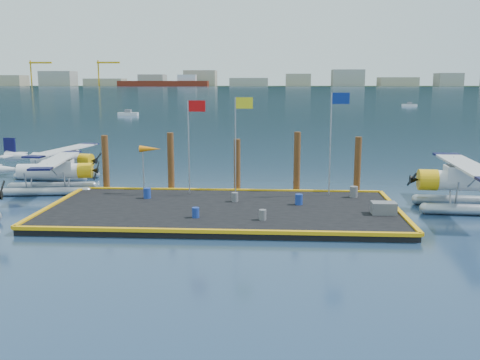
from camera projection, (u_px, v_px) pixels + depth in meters
The scene contains 23 objects.
ground at pixel (222, 214), 30.97m from camera, with size 4000.00×4000.00×0.00m, color navy.
dock at pixel (222, 211), 30.93m from camera, with size 20.00×10.00×0.40m, color black.
dock_bumpers at pixel (222, 206), 30.88m from camera, with size 20.25×10.25×0.18m, color #E4A20D, non-canonical shape.
far_backdrop at pixel (347, 81), 1720.07m from camera, with size 3050.00×2050.00×810.00m.
seaplane_b at pixel (53, 173), 36.78m from camera, with size 8.03×8.85×3.13m.
seaplane_c at pixel (60, 162), 42.01m from camera, with size 8.14×8.92×3.15m.
seaplane_d at pixel (473, 184), 31.57m from camera, with size 9.46×10.43×3.70m.
drum_0 at pixel (147, 193), 33.31m from camera, with size 0.46×0.46×0.65m, color navy.
drum_1 at pixel (263, 215), 28.07m from camera, with size 0.39×0.39×0.55m, color #5C5D62.
drum_2 at pixel (299, 199), 31.57m from camera, with size 0.45×0.45×0.63m, color navy.
drum_3 at pixel (196, 213), 28.57m from camera, with size 0.39×0.39×0.55m, color navy.
drum_4 at pixel (354, 192), 33.56m from camera, with size 0.49×0.49×0.69m, color #5C5D62.
drum_5 at pixel (235, 197), 32.37m from camera, with size 0.40×0.40×0.56m, color #5C5D62.
crate at pixel (384, 208), 29.32m from camera, with size 1.32×0.88×0.66m, color #5C5D62.
flagpole_red at pixel (192, 132), 34.04m from camera, with size 1.14×0.08×6.00m.
flagpole_yellow at pixel (239, 131), 33.84m from camera, with size 1.14×0.08×6.20m.
flagpole_blue at pixel (334, 128), 33.44m from camera, with size 1.14×0.08×6.50m.
windsock at pixel (150, 150), 34.42m from camera, with size 1.40×0.44×3.12m.
piling_0 at pixel (106, 165), 36.42m from camera, with size 0.44×0.44×4.00m, color #472914.
piling_1 at pixel (171, 164), 36.13m from camera, with size 0.44×0.44×4.20m, color #472914.
piling_2 at pixel (237, 167), 35.89m from camera, with size 0.44×0.44×3.80m, color #472914.
piling_3 at pixel (297, 164), 35.61m from camera, with size 0.44×0.44×4.30m, color #472914.
piling_4 at pixel (357, 167), 35.39m from camera, with size 0.44×0.44×4.00m, color #472914.
Camera 1 is at (2.89, -29.97, 7.57)m, focal length 40.00 mm.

